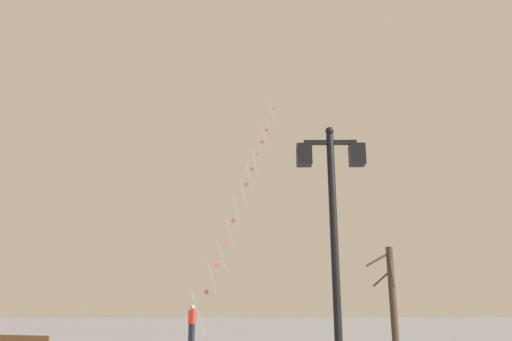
% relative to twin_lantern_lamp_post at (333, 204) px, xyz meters
% --- Properties ---
extents(twin_lantern_lamp_post, '(1.27, 0.28, 4.86)m').
position_rel_twin_lantern_lamp_post_xyz_m(twin_lantern_lamp_post, '(0.00, 0.00, 0.00)').
color(twin_lantern_lamp_post, black).
rests_on(twin_lantern_lamp_post, ground_plane).
extents(kite_train, '(4.82, 16.19, 18.97)m').
position_rel_twin_lantern_lamp_post_xyz_m(kite_train, '(-2.39, 24.04, 6.31)').
color(kite_train, brown).
rests_on(kite_train, ground_plane).
extents(kite_flyer, '(0.32, 0.63, 1.71)m').
position_rel_twin_lantern_lamp_post_xyz_m(kite_flyer, '(-4.47, 14.43, -2.45)').
color(kite_flyer, '#1E1E2D').
rests_on(kite_flyer, ground_plane).
extents(bare_tree, '(1.13, 1.50, 3.89)m').
position_rel_twin_lantern_lamp_post_xyz_m(bare_tree, '(3.73, 10.79, -1.33)').
color(bare_tree, '#423323').
rests_on(bare_tree, ground_plane).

